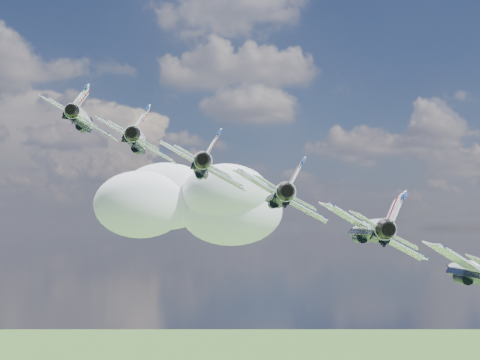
{
  "coord_description": "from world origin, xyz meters",
  "views": [
    {
      "loc": [
        -16.26,
        -91.3,
        150.41
      ],
      "look_at": [
        -4.95,
        -17.65,
        155.87
      ],
      "focal_mm": 50.0,
      "sensor_mm": 36.0,
      "label": 1
    }
  ],
  "objects": [
    {
      "name": "jet_2",
      "position": [
        -8.7,
        -14.23,
        157.7
      ],
      "size": [
        13.14,
        16.8,
        9.26
      ],
      "primitive_type": null,
      "rotation": [
        0.0,
        0.52,
        -0.11
      ],
      "color": "white"
    },
    {
      "name": "jet_5",
      "position": [
        13.8,
        -34.77,
        146.7
      ],
      "size": [
        13.14,
        16.8,
        9.26
      ],
      "primitive_type": null,
      "rotation": [
        0.0,
        0.52,
        -0.11
      ],
      "color": "white"
    },
    {
      "name": "jet_3",
      "position": [
        -1.2,
        -21.08,
        154.04
      ],
      "size": [
        13.14,
        16.8,
        9.26
      ],
      "primitive_type": null,
      "rotation": [
        0.0,
        0.52,
        -0.11
      ],
      "color": "white"
    },
    {
      "name": "jet_4",
      "position": [
        6.3,
        -27.93,
        150.37
      ],
      "size": [
        13.14,
        16.8,
        9.26
      ],
      "primitive_type": null,
      "rotation": [
        0.0,
        0.52,
        -0.11
      ],
      "color": "white"
    },
    {
      "name": "cloud_far",
      "position": [
        2.67,
        208.65,
        160.9
      ],
      "size": [
        69.15,
        54.34,
        27.17
      ],
      "primitive_type": "ellipsoid",
      "color": "white"
    },
    {
      "name": "jet_1",
      "position": [
        -16.2,
        -7.38,
        161.37
      ],
      "size": [
        13.14,
        16.8,
        9.26
      ],
      "primitive_type": null,
      "rotation": [
        0.0,
        0.52,
        -0.11
      ],
      "color": "white"
    },
    {
      "name": "jet_0",
      "position": [
        -23.69,
        -0.53,
        165.04
      ],
      "size": [
        13.14,
        16.8,
        9.26
      ],
      "primitive_type": null,
      "rotation": [
        0.0,
        0.52,
        -0.11
      ],
      "color": "silver"
    }
  ]
}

